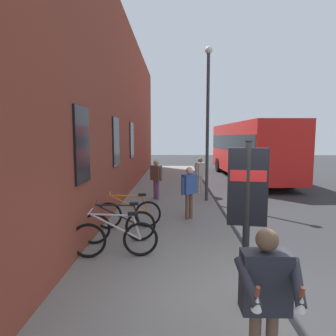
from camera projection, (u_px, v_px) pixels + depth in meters
ground at (246, 210)px, 10.14m from camera, size 60.00×60.00×0.00m
sidewalk_pavement at (169, 196)px, 12.18m from camera, size 24.00×3.50×0.12m
station_facade at (124, 111)px, 12.81m from camera, size 22.00×0.65×7.45m
bicycle_under_window at (115, 238)px, 5.84m from camera, size 0.48×1.77×0.97m
bicycle_mid_rack at (118, 226)px, 6.65m from camera, size 0.55×1.74×0.97m
bicycle_end_of_row at (129, 214)px, 7.71m from camera, size 0.50×1.75×0.97m
transit_info_sign at (247, 198)px, 4.04m from camera, size 0.16×0.56×2.40m
city_bus at (249, 147)px, 17.50m from camera, size 10.60×2.98×3.35m
pedestrian_crossing_street at (156, 175)px, 11.20m from camera, size 0.45×0.48×1.54m
pedestrian_by_facade at (200, 172)px, 12.46m from camera, size 0.48×0.46×1.54m
pedestrian_near_bus at (189, 187)px, 8.51m from camera, size 0.46×0.48×1.56m
tourist_with_hotdogs at (266, 292)px, 2.72m from camera, size 0.54×0.62×1.60m
street_lamp at (208, 112)px, 10.73m from camera, size 0.28×0.28×5.73m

